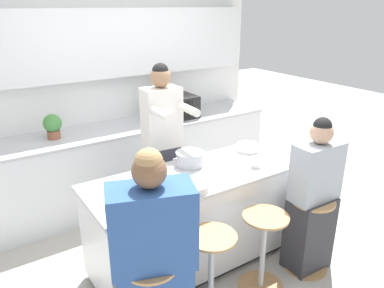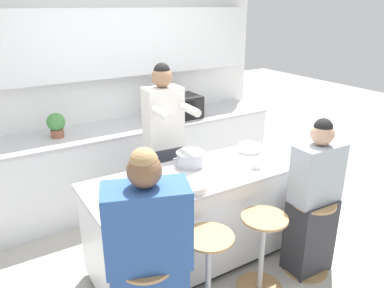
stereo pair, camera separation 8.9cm
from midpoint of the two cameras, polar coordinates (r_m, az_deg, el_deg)
name	(u,v)px [view 1 (the left image)]	position (r m, az deg, el deg)	size (l,w,h in m)	color
ground_plane	(196,260)	(3.65, -0.07, -17.23)	(16.00, 16.00, 0.00)	#B2ADA3
wall_back	(111,68)	(4.53, -12.76, 11.24)	(3.90, 0.22, 2.70)	white
back_counter	(129,162)	(4.53, -10.18, -2.79)	(3.61, 0.69, 0.93)	silver
kitchen_island	(197,218)	(3.40, -0.07, -11.26)	(1.92, 0.73, 0.88)	black
bar_stool_center_left	(211,272)	(2.94, 2.01, -18.87)	(0.38, 0.38, 0.69)	tan
bar_stool_center_right	(263,250)	(3.19, 9.98, -15.57)	(0.38, 0.38, 0.69)	tan
bar_stool_rightmost	(309,232)	(3.49, 16.73, -12.73)	(0.38, 0.38, 0.69)	tan
person_cooking	(163,153)	(3.66, -5.13, -1.36)	(0.38, 0.55, 1.75)	#383842
person_wrapped_blanket	(153,262)	(2.52, -6.98, -17.46)	(0.60, 0.45, 1.48)	#2D5193
person_seated_near	(313,204)	(3.38, 17.17, -8.68)	(0.43, 0.28, 1.41)	#333338
cooking_pot	(190,159)	(3.33, -1.10, -2.25)	(0.34, 0.25, 0.13)	#B7BABC
fruit_bowl	(248,147)	(3.70, 7.82, -0.51)	(0.22, 0.22, 0.07)	white
mixing_bowl_steel	(195,187)	(2.91, -0.49, -6.60)	(0.22, 0.22, 0.06)	silver
coffee_cup_near	(256,162)	(3.35, 8.95, -2.75)	(0.12, 0.09, 0.09)	white
coffee_cup_far	(121,194)	(2.85, -11.69, -7.42)	(0.12, 0.08, 0.08)	#DB4C51
microwave	(174,107)	(4.56, -3.30, 5.61)	(0.53, 0.38, 0.27)	black
potted_plant	(53,125)	(4.11, -21.06, 2.68)	(0.19, 0.19, 0.26)	#93563D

